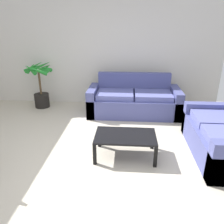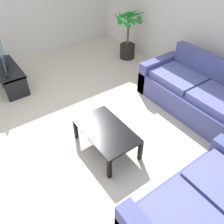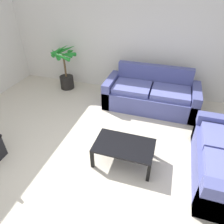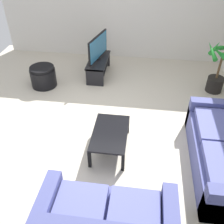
% 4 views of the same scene
% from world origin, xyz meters
% --- Properties ---
extents(ground_plane, '(6.60, 6.60, 0.00)m').
position_xyz_m(ground_plane, '(0.00, 0.00, 0.00)').
color(ground_plane, beige).
extents(wall_back, '(6.00, 0.06, 2.70)m').
position_xyz_m(wall_back, '(0.00, 3.00, 1.35)').
color(wall_back, silver).
rests_on(wall_back, ground).
extents(couch_main, '(2.07, 0.90, 0.90)m').
position_xyz_m(couch_main, '(0.87, 2.28, 0.30)').
color(couch_main, '#4C518C').
rests_on(couch_main, ground).
extents(couch_loveseat, '(0.90, 1.64, 0.90)m').
position_xyz_m(couch_loveseat, '(2.28, 0.62, 0.30)').
color(couch_loveseat, '#4C518C').
rests_on(couch_loveseat, ground).
extents(tv_stand, '(1.10, 0.45, 0.43)m').
position_xyz_m(tv_stand, '(-1.83, -0.20, 0.28)').
color(tv_stand, black).
rests_on(tv_stand, ground).
extents(tv, '(0.97, 0.27, 0.60)m').
position_xyz_m(tv, '(-1.83, -0.20, 0.74)').
color(tv, black).
rests_on(tv, tv_stand).
extents(coffee_table, '(0.95, 0.58, 0.37)m').
position_xyz_m(coffee_table, '(0.71, 0.45, 0.32)').
color(coffee_table, black).
rests_on(coffee_table, ground).
extents(potted_palm, '(0.74, 0.74, 1.13)m').
position_xyz_m(potted_palm, '(-1.44, 2.56, 0.54)').
color(potted_palm, black).
rests_on(potted_palm, ground).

